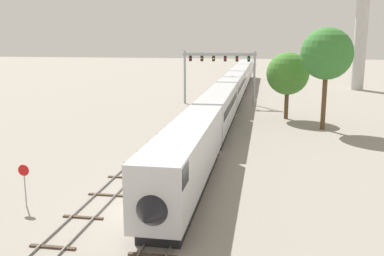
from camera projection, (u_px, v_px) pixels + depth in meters
The scene contains 8 objects.
ground_plane at pixel (146, 209), 28.65m from camera, with size 400.00×400.00×0.00m, color gray.
track_main at pixel (238, 94), 86.22m from camera, with size 2.60×200.00×0.16m.
track_near at pixel (194, 109), 67.81m from camera, with size 2.60×160.00×0.16m.
passenger_train at pixel (233, 89), 72.30m from camera, with size 3.04×104.89×4.80m.
signal_gantry at pixel (219, 65), 71.89m from camera, with size 12.10×0.49×8.82m.
stop_sign at pixel (24, 179), 28.79m from camera, with size 0.76×0.08×2.88m.
trackside_tree_left at pixel (327, 54), 51.60m from camera, with size 6.14×6.14×12.15m.
trackside_tree_mid at pixel (288, 74), 59.04m from camera, with size 5.72×5.72×9.03m.
Camera 1 is at (7.45, -26.08, 11.07)m, focal length 41.09 mm.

